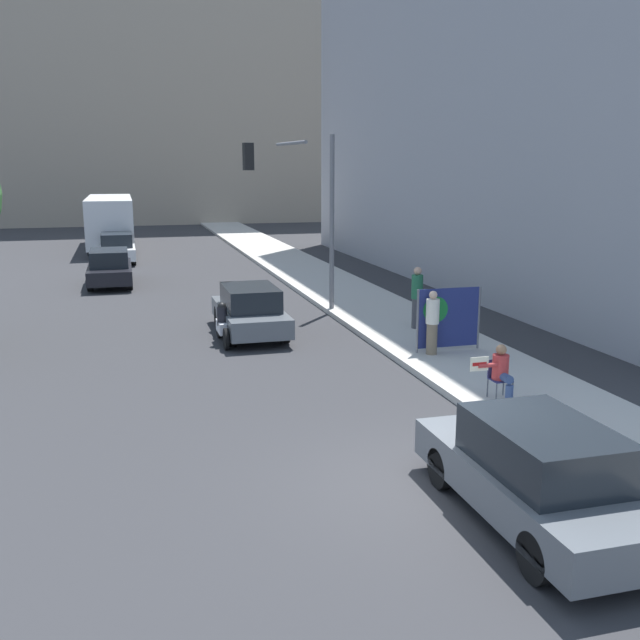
{
  "coord_description": "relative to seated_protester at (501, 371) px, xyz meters",
  "views": [
    {
      "loc": [
        -4.24,
        -9.49,
        4.88
      ],
      "look_at": [
        0.29,
        6.93,
        1.22
      ],
      "focal_mm": 40.0,
      "sensor_mm": 36.0,
      "label": 1
    }
  ],
  "objects": [
    {
      "name": "ground_plane",
      "position": [
        -3.12,
        -3.11,
        -0.77
      ],
      "size": [
        160.0,
        160.0,
        0.0
      ],
      "primitive_type": "plane",
      "color": "#303033"
    },
    {
      "name": "sidewalk_curb",
      "position": [
        0.84,
        11.89,
        -0.69
      ],
      "size": [
        3.32,
        90.0,
        0.16
      ],
      "primitive_type": "cube",
      "color": "#B7B2A8",
      "rests_on": "ground_plane"
    },
    {
      "name": "building_backdrop_far",
      "position": [
        -5.12,
        56.13,
        17.25
      ],
      "size": [
        52.0,
        12.0,
        36.03
      ],
      "color": "gray",
      "rests_on": "ground_plane"
    },
    {
      "name": "building_backdrop_right",
      "position": [
        9.91,
        15.55,
        9.63
      ],
      "size": [
        10.0,
        32.0,
        20.8
      ],
      "color": "#99999E",
      "rests_on": "ground_plane"
    },
    {
      "name": "seated_protester",
      "position": [
        0.0,
        0.0,
        0.0
      ],
      "size": [
        0.93,
        0.77,
        1.16
      ],
      "rotation": [
        0.0,
        0.0,
        -0.03
      ],
      "color": "#474C56",
      "rests_on": "sidewalk_curb"
    },
    {
      "name": "jogger_on_sidewalk",
      "position": [
        0.15,
        3.79,
        0.23
      ],
      "size": [
        0.34,
        0.34,
        1.65
      ],
      "rotation": [
        0.0,
        0.0,
        3.44
      ],
      "color": "#756651",
      "rests_on": "sidewalk_curb"
    },
    {
      "name": "pedestrian_behind",
      "position": [
        0.97,
        6.71,
        0.34
      ],
      "size": [
        0.34,
        0.34,
        1.84
      ],
      "rotation": [
        0.0,
        0.0,
        2.58
      ],
      "color": "#424247",
      "rests_on": "sidewalk_curb"
    },
    {
      "name": "protest_banner",
      "position": [
        0.7,
        4.01,
        0.27
      ],
      "size": [
        1.8,
        0.06,
        1.66
      ],
      "color": "slate",
      "rests_on": "sidewalk_curb"
    },
    {
      "name": "traffic_light_pole",
      "position": [
        -1.67,
        10.23,
        3.28
      ],
      "size": [
        3.06,
        2.83,
        5.77
      ],
      "color": "slate",
      "rests_on": "sidewalk_curb"
    },
    {
      "name": "parked_car_curbside",
      "position": [
        -2.03,
        -4.57,
        -0.02
      ],
      "size": [
        1.73,
        4.32,
        1.51
      ],
      "color": "#565B60",
      "rests_on": "ground_plane"
    },
    {
      "name": "car_on_road_nearest",
      "position": [
        -3.86,
        7.84,
        -0.04
      ],
      "size": [
        1.73,
        4.33,
        1.47
      ],
      "color": "#565B60",
      "rests_on": "ground_plane"
    },
    {
      "name": "car_on_road_midblock",
      "position": [
        -7.97,
        18.43,
        -0.02
      ],
      "size": [
        1.76,
        4.71,
        1.51
      ],
      "color": "black",
      "rests_on": "ground_plane"
    },
    {
      "name": "car_on_road_distant",
      "position": [
        -7.69,
        25.99,
        -0.01
      ],
      "size": [
        1.79,
        4.52,
        1.53
      ],
      "color": "white",
      "rests_on": "ground_plane"
    },
    {
      "name": "city_bus_on_road",
      "position": [
        -8.05,
        32.36,
        1.03
      ],
      "size": [
        2.56,
        10.55,
        3.12
      ],
      "color": "silver",
      "rests_on": "ground_plane"
    },
    {
      "name": "motorcycle_on_road",
      "position": [
        -4.81,
        6.96,
        -0.25
      ],
      "size": [
        0.28,
        2.08,
        1.2
      ],
      "color": "silver",
      "rests_on": "ground_plane"
    }
  ]
}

